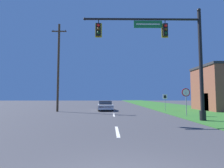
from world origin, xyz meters
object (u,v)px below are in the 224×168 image
car_ahead (105,106)px  stop_sign (186,96)px  signal_mast (173,51)px  route_sign_post (165,99)px  utility_pole_near (58,66)px

car_ahead → stop_sign: 10.34m
signal_mast → route_sign_post: signal_mast is taller
signal_mast → car_ahead: size_ratio=1.96×
car_ahead → stop_sign: (7.66, -6.84, 1.26)m
car_ahead → stop_sign: stop_sign is taller
utility_pole_near → stop_sign: bearing=-20.4°
signal_mast → stop_sign: signal_mast is taller
signal_mast → car_ahead: signal_mast is taller
signal_mast → car_ahead: bearing=117.7°
signal_mast → stop_sign: 5.21m
car_ahead → utility_pole_near: (-5.64, -1.90, 4.91)m
car_ahead → stop_sign: bearing=-41.8°
stop_sign → utility_pole_near: bearing=159.6°
signal_mast → utility_pole_near: size_ratio=0.84×
car_ahead → route_sign_post: bearing=-7.1°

